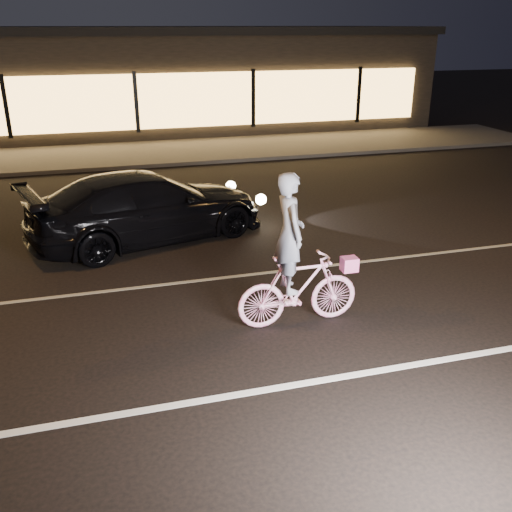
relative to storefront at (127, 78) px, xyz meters
name	(u,v)px	position (x,y,z in m)	size (l,w,h in m)	color
ground	(229,334)	(0.00, -18.97, -2.15)	(90.00, 90.00, 0.00)	black
lane_stripe_near	(256,391)	(0.00, -20.47, -2.14)	(60.00, 0.12, 0.01)	silver
lane_stripe_far	(203,280)	(0.00, -16.97, -2.14)	(60.00, 0.10, 0.01)	gray
sidewalk	(144,154)	(0.00, -5.97, -2.09)	(30.00, 4.00, 0.12)	#383533
storefront	(127,78)	(0.00, 0.00, 0.00)	(25.40, 8.42, 4.20)	black
cyclist	(296,273)	(1.06, -18.92, -1.30)	(1.90, 0.65, 2.39)	#F14090
sedan	(148,207)	(-0.69, -14.55, -1.42)	(5.38, 3.39, 1.45)	black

